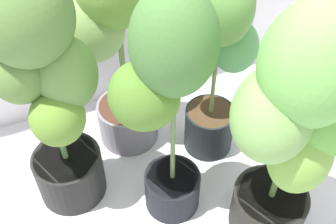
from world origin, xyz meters
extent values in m
cylinder|color=black|center=(0.03, 0.14, 0.09)|extent=(0.22, 0.22, 0.17)
cylinder|color=#3C3619|center=(0.03, 0.14, 0.16)|extent=(0.20, 0.20, 0.02)
cylinder|color=#5B7741|center=(0.03, 0.14, 0.52)|extent=(0.02, 0.02, 0.71)
ellipsoid|color=#426F34|center=(0.03, 0.14, 0.79)|extent=(0.32, 0.31, 0.35)
ellipsoid|color=#4E7929|center=(-0.06, 0.16, 0.61)|extent=(0.29, 0.27, 0.24)
cylinder|color=black|center=(0.31, 0.36, 0.11)|extent=(0.22, 0.22, 0.21)
cylinder|color=#43301E|center=(0.31, 0.36, 0.21)|extent=(0.20, 0.20, 0.02)
cylinder|color=olive|center=(0.31, 0.36, 0.50)|extent=(0.02, 0.02, 0.58)
ellipsoid|color=#629446|center=(0.31, 0.36, 0.72)|extent=(0.31, 0.31, 0.31)
ellipsoid|color=#509B53|center=(0.23, 0.38, 0.57)|extent=(0.18, 0.19, 0.25)
ellipsoid|color=#569B57|center=(0.37, 0.34, 0.55)|extent=(0.23, 0.23, 0.22)
cylinder|color=gray|center=(-0.01, 0.56, 0.10)|extent=(0.27, 0.27, 0.20)
cylinder|color=#482A1F|center=(-0.01, 0.56, 0.19)|extent=(0.25, 0.25, 0.02)
cylinder|color=#627A43|center=(-0.01, 0.56, 0.54)|extent=(0.02, 0.02, 0.68)
ellipsoid|color=#80A258|center=(-0.10, 0.58, 0.62)|extent=(0.27, 0.26, 0.29)
cylinder|color=black|center=(-0.33, 0.36, 0.11)|extent=(0.27, 0.27, 0.21)
cylinder|color=#48351B|center=(-0.33, 0.36, 0.21)|extent=(0.25, 0.25, 0.02)
cylinder|color=#58844A|center=(-0.33, 0.36, 0.57)|extent=(0.02, 0.02, 0.71)
ellipsoid|color=#517638|center=(-0.33, 0.36, 0.84)|extent=(0.31, 0.28, 0.32)
ellipsoid|color=#567838|center=(-0.39, 0.38, 0.65)|extent=(0.22, 0.23, 0.23)
ellipsoid|color=#5C843F|center=(-0.25, 0.34, 0.63)|extent=(0.21, 0.21, 0.27)
ellipsoid|color=olive|center=(-0.32, 0.29, 0.50)|extent=(0.21, 0.21, 0.21)
cylinder|color=black|center=(0.33, -0.09, 0.09)|extent=(0.28, 0.28, 0.19)
cylinder|color=#412F21|center=(0.33, -0.09, 0.18)|extent=(0.26, 0.26, 0.02)
cylinder|color=#59753A|center=(0.33, -0.09, 0.53)|extent=(0.02, 0.02, 0.69)
ellipsoid|color=#68AD4C|center=(0.33, -0.09, 0.79)|extent=(0.37, 0.36, 0.38)
ellipsoid|color=#75A854|center=(0.25, -0.07, 0.61)|extent=(0.36, 0.36, 0.31)
ellipsoid|color=#61AA41|center=(0.39, -0.11, 0.59)|extent=(0.29, 0.30, 0.32)
ellipsoid|color=#75AA42|center=(0.34, -0.14, 0.46)|extent=(0.26, 0.26, 0.31)
camera|label=1|loc=(-0.35, -0.70, 1.46)|focal=43.48mm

